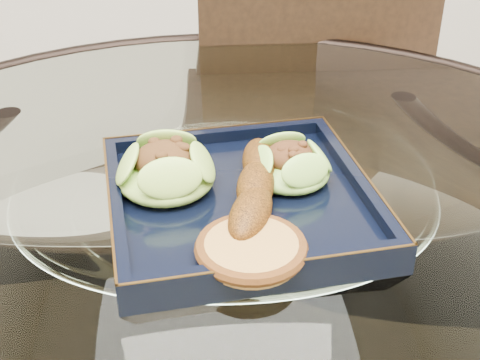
{
  "coord_description": "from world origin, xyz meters",
  "views": [
    {
      "loc": [
        -0.04,
        -0.58,
        1.16
      ],
      "look_at": [
        0.02,
        -0.0,
        0.8
      ],
      "focal_mm": 50.0,
      "sensor_mm": 36.0,
      "label": 1
    }
  ],
  "objects": [
    {
      "name": "dining_chair",
      "position": [
        0.2,
        0.4,
        0.57
      ],
      "size": [
        0.45,
        0.45,
        1.02
      ],
      "rotation": [
        0.0,
        0.0,
        -0.02
      ],
      "color": "black",
      "rests_on": "ground"
    },
    {
      "name": "lettuce_wrap_left",
      "position": [
        -0.06,
        0.02,
        0.8
      ],
      "size": [
        0.13,
        0.13,
        0.04
      ],
      "primitive_type": "ellipsoid",
      "rotation": [
        0.0,
        0.0,
        -0.4
      ],
      "color": "#71A52F",
      "rests_on": "navy_plate"
    },
    {
      "name": "roasted_plantain",
      "position": [
        0.03,
        -0.01,
        0.8
      ],
      "size": [
        0.08,
        0.19,
        0.03
      ],
      "primitive_type": "ellipsoid",
      "rotation": [
        0.0,
        0.0,
        1.36
      ],
      "color": "#66360A",
      "rests_on": "navy_plate"
    },
    {
      "name": "dining_table",
      "position": [
        -0.0,
        -0.0,
        0.6
      ],
      "size": [
        1.13,
        1.13,
        0.77
      ],
      "color": "white",
      "rests_on": "ground"
    },
    {
      "name": "lettuce_wrap_right",
      "position": [
        0.07,
        0.03,
        0.8
      ],
      "size": [
        0.1,
        0.1,
        0.03
      ],
      "primitive_type": "ellipsoid",
      "rotation": [
        0.0,
        0.0,
        -0.2
      ],
      "color": "#6BA830",
      "rests_on": "navy_plate"
    },
    {
      "name": "navy_plate",
      "position": [
        0.02,
        -0.0,
        0.77
      ],
      "size": [
        0.3,
        0.3,
        0.02
      ],
      "primitive_type": "cube",
      "rotation": [
        0.0,
        0.0,
        0.12
      ],
      "color": "black",
      "rests_on": "dining_table"
    },
    {
      "name": "crumb_patty",
      "position": [
        0.02,
        -0.1,
        0.79
      ],
      "size": [
        0.1,
        0.1,
        0.02
      ],
      "primitive_type": "cylinder",
      "rotation": [
        0.0,
        0.0,
        -0.16
      ],
      "color": "#B27B3B",
      "rests_on": "navy_plate"
    }
  ]
}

